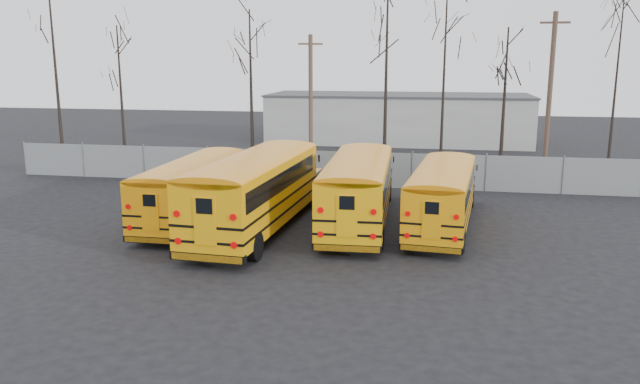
% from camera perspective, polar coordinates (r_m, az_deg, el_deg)
% --- Properties ---
extents(ground, '(120.00, 120.00, 0.00)m').
position_cam_1_polar(ground, '(24.23, -2.30, -5.07)').
color(ground, black).
rests_on(ground, ground).
extents(fence, '(40.00, 0.04, 2.00)m').
position_cam_1_polar(fence, '(35.48, 1.94, 2.14)').
color(fence, gray).
rests_on(fence, ground).
extents(distant_building, '(22.00, 8.00, 4.00)m').
position_cam_1_polar(distant_building, '(54.90, 7.15, 6.67)').
color(distant_building, beige).
rests_on(distant_building, ground).
extents(bus_a, '(2.37, 10.16, 2.84)m').
position_cam_1_polar(bus_a, '(28.21, -11.41, 0.66)').
color(bus_a, black).
rests_on(bus_a, ground).
extents(bus_b, '(3.43, 12.06, 3.34)m').
position_cam_1_polar(bus_b, '(26.11, -5.76, 0.57)').
color(bus_b, black).
rests_on(bus_b, ground).
extents(bus_c, '(2.95, 11.15, 3.09)m').
position_cam_1_polar(bus_c, '(26.96, 3.54, 0.67)').
color(bus_c, black).
rests_on(bus_c, ground).
extents(bus_d, '(3.25, 10.18, 2.80)m').
position_cam_1_polar(bus_d, '(26.93, 11.17, 0.08)').
color(bus_d, black).
rests_on(bus_d, ground).
extents(utility_pole_left, '(1.45, 0.71, 8.58)m').
position_cam_1_polar(utility_pole_left, '(39.39, -0.86, 8.14)').
color(utility_pole_left, brown).
rests_on(utility_pole_left, ground).
extents(utility_pole_right, '(1.76, 0.31, 9.92)m').
position_cam_1_polar(utility_pole_right, '(41.53, 20.27, 8.56)').
color(utility_pole_right, brown).
rests_on(utility_pole_right, ground).
extents(tree_0, '(0.26, 0.26, 12.64)m').
position_cam_1_polar(tree_0, '(43.49, -23.01, 10.10)').
color(tree_0, black).
rests_on(tree_0, ground).
extents(tree_1, '(0.26, 0.26, 9.21)m').
position_cam_1_polar(tree_1, '(43.16, -17.70, 8.19)').
color(tree_1, black).
rests_on(tree_1, ground).
extents(tree_2, '(0.26, 0.26, 10.24)m').
position_cam_1_polar(tree_2, '(41.92, -6.32, 9.29)').
color(tree_2, black).
rests_on(tree_2, ground).
extents(tree_3, '(0.26, 0.26, 12.37)m').
position_cam_1_polar(tree_3, '(39.71, 6.07, 10.68)').
color(tree_3, black).
rests_on(tree_3, ground).
extents(tree_4, '(0.26, 0.26, 12.10)m').
position_cam_1_polar(tree_4, '(38.85, 11.26, 10.28)').
color(tree_4, black).
rests_on(tree_4, ground).
extents(tree_5, '(0.26, 0.26, 9.00)m').
position_cam_1_polar(tree_5, '(40.54, 16.47, 7.90)').
color(tree_5, black).
rests_on(tree_5, ground).
extents(tree_6, '(0.26, 0.26, 10.31)m').
position_cam_1_polar(tree_6, '(38.86, 25.34, 8.04)').
color(tree_6, black).
rests_on(tree_6, ground).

